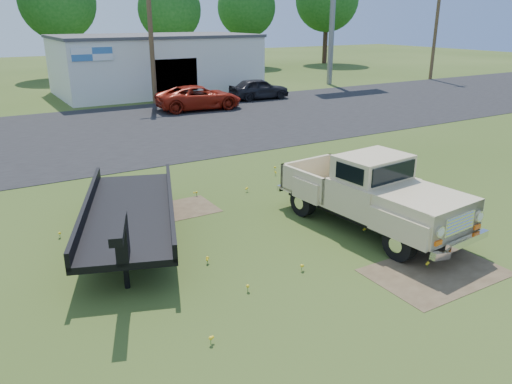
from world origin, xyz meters
TOP-DOWN VIEW (x-y plane):
  - ground at (0.00, 0.00)m, footprint 140.00×140.00m
  - asphalt_lot at (0.00, 15.00)m, footprint 90.00×14.00m
  - dirt_patch_a at (1.50, -3.00)m, footprint 3.00×2.00m
  - dirt_patch_b at (-2.00, 3.50)m, footprint 2.20×1.60m
  - commercial_building at (6.00, 26.99)m, footprint 14.20×8.20m
  - utility_pole_mid at (4.00, 22.00)m, footprint 1.60×0.30m
  - utility_pole_east at (30.00, 22.00)m, footprint 1.60×0.30m
  - treeline_d at (2.00, 40.50)m, footprint 6.72×6.72m
  - treeline_e at (12.00, 39.00)m, footprint 6.08×6.08m
  - treeline_f at (22.00, 41.50)m, footprint 6.40×6.40m
  - vintage_pickup_truck at (1.93, -0.35)m, footprint 2.67×5.77m
  - flatbed_trailer at (-3.80, 2.16)m, footprint 4.20×6.80m
  - red_pickup at (5.56, 18.52)m, footprint 5.35×2.80m
  - dark_sedan at (10.76, 20.09)m, footprint 4.25×1.94m

SIDE VIEW (x-z plane):
  - ground at x=0.00m, z-range 0.00..0.00m
  - asphalt_lot at x=0.00m, z-range -0.01..0.01m
  - dirt_patch_a at x=1.50m, z-range -0.01..0.01m
  - dirt_patch_b at x=-2.00m, z-range -0.01..0.01m
  - dark_sedan at x=10.76m, z-range 0.00..1.41m
  - red_pickup at x=5.56m, z-range 0.00..1.44m
  - flatbed_trailer at x=-3.80m, z-range 0.00..1.76m
  - vintage_pickup_truck at x=1.93m, z-range 0.00..2.03m
  - commercial_building at x=6.00m, z-range 0.03..4.18m
  - utility_pole_mid at x=4.00m, z-range 0.10..9.10m
  - utility_pole_east at x=30.00m, z-range 0.10..9.10m
  - treeline_e at x=12.00m, z-range 1.46..10.51m
  - treeline_f at x=22.00m, z-range 1.54..11.06m
  - treeline_d at x=2.00m, z-range 1.62..11.62m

